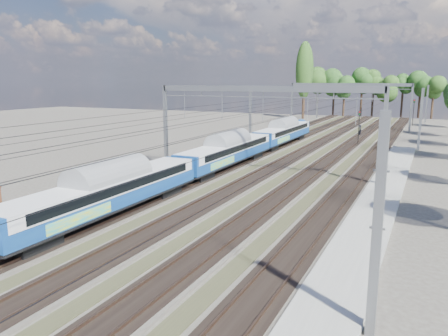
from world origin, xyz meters
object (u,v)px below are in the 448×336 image
at_px(emu_train, 227,148).
at_px(worker, 360,131).
at_px(signal_near, 359,124).
at_px(signal_far, 414,109).

distance_m(emu_train, worker, 37.23).
xyz_separation_m(emu_train, worker, (8.61, 36.20, -1.41)).
xyz_separation_m(emu_train, signal_near, (10.06, 24.44, 0.85)).
bearing_deg(worker, signal_far, -42.06).
height_order(worker, signal_far, signal_far).
relative_size(worker, signal_far, 0.35).
bearing_deg(emu_train, signal_far, 74.83).
bearing_deg(signal_far, worker, -126.26).
height_order(worker, signal_near, signal_near).
relative_size(emu_train, signal_near, 11.49).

